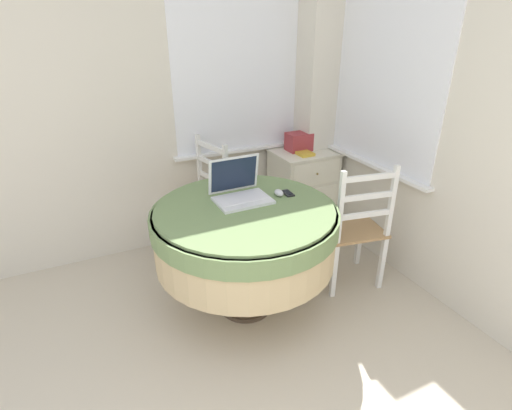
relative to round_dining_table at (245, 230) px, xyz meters
The scene contains 10 objects.
corner_room_shell 0.76m from the round_dining_table, ahead, with size 4.46×4.80×2.55m.
round_dining_table is the anchor object (origin of this frame).
laptop 0.26m from the round_dining_table, 79.46° to the left, with size 0.35×0.29×0.26m.
computer_mouse 0.34m from the round_dining_table, 12.56° to the left, with size 0.05×0.08×0.04m.
cell_phone 0.39m from the round_dining_table, 10.42° to the left, with size 0.06×0.11×0.01m.
dining_chair_near_back_window 0.85m from the round_dining_table, 91.31° to the left, with size 0.48×0.51×0.96m.
dining_chair_near_right_window 0.83m from the round_dining_table, ahead, with size 0.49×0.46×0.96m.
corner_cabinet 1.31m from the round_dining_table, 41.35° to the left, with size 0.55×0.46×0.75m.
storage_box 1.32m from the round_dining_table, 43.99° to the left, with size 0.21×0.16×0.16m.
book_on_cabinet 1.23m from the round_dining_table, 41.40° to the left, with size 0.13×0.23×0.02m.
Camera 1 is at (0.03, -0.19, 1.83)m, focal length 28.00 mm.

